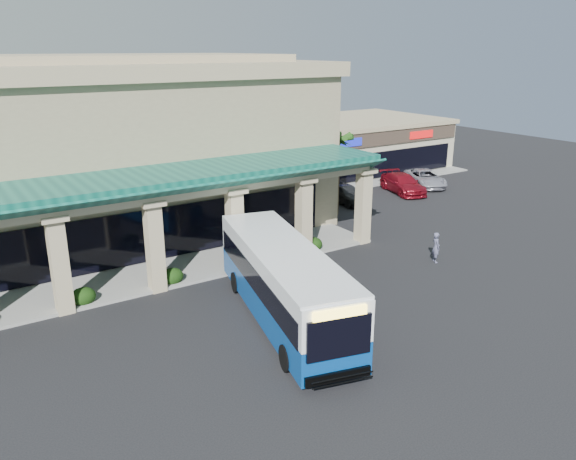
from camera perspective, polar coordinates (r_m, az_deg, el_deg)
ground at (r=28.58m, az=5.06°, el=-6.31°), size 110.00×110.00×0.00m
main_building at (r=37.74m, az=-20.27°, el=7.68°), size 30.80×14.80×11.35m
arcade at (r=29.72m, az=-15.44°, el=-0.05°), size 30.00×6.20×5.70m
strip_mall at (r=56.81m, az=4.49°, el=8.58°), size 22.50×12.50×4.90m
palm_0 at (r=40.83m, az=5.06°, el=6.04°), size 2.40×2.40×6.60m
palm_1 at (r=43.84m, az=3.65°, el=6.37°), size 2.40×2.40×5.80m
broadleaf_tree at (r=46.90m, az=-2.02°, el=6.55°), size 2.60×2.60×4.81m
transit_bus at (r=25.06m, az=-0.43°, el=-5.54°), size 5.72×12.65×3.44m
pedestrian at (r=33.13m, az=14.80°, el=-1.71°), size 0.64×0.76×1.78m
car_silver at (r=44.66m, az=5.83°, el=3.74°), size 1.98×4.65×1.57m
car_red at (r=48.60m, az=11.58°, el=4.65°), size 3.57×5.80×1.57m
car_gray at (r=51.37m, az=13.77°, el=5.15°), size 4.28×5.77×1.46m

